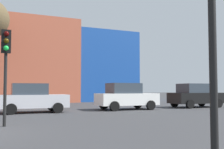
{
  "coord_description": "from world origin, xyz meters",
  "views": [
    {
      "loc": [
        1.44,
        -9.97,
        1.42
      ],
      "look_at": [
        9.39,
        8.38,
        2.53
      ],
      "focal_mm": 43.48,
      "sensor_mm": 36.0,
      "label": 1
    }
  ],
  "objects_px": {
    "parked_car_4": "(195,96)",
    "traffic_light_island": "(6,55)",
    "parked_car_2": "(32,98)",
    "parked_car_3": "(126,96)"
  },
  "relations": [
    {
      "from": "parked_car_2",
      "to": "traffic_light_island",
      "type": "relative_size",
      "value": 1.1
    },
    {
      "from": "parked_car_3",
      "to": "parked_car_4",
      "type": "height_order",
      "value": "parked_car_4"
    },
    {
      "from": "parked_car_4",
      "to": "traffic_light_island",
      "type": "height_order",
      "value": "traffic_light_island"
    },
    {
      "from": "parked_car_3",
      "to": "parked_car_4",
      "type": "bearing_deg",
      "value": 0.0
    },
    {
      "from": "parked_car_2",
      "to": "traffic_light_island",
      "type": "distance_m",
      "value": 6.53
    },
    {
      "from": "parked_car_2",
      "to": "parked_car_4",
      "type": "xyz_separation_m",
      "value": [
        12.59,
        -0.0,
        0.05
      ]
    },
    {
      "from": "parked_car_2",
      "to": "parked_car_4",
      "type": "bearing_deg",
      "value": -0.0
    },
    {
      "from": "parked_car_4",
      "to": "traffic_light_island",
      "type": "bearing_deg",
      "value": -157.31
    },
    {
      "from": "parked_car_2",
      "to": "parked_car_3",
      "type": "height_order",
      "value": "parked_car_3"
    },
    {
      "from": "parked_car_4",
      "to": "traffic_light_island",
      "type": "relative_size",
      "value": 1.16
    }
  ]
}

